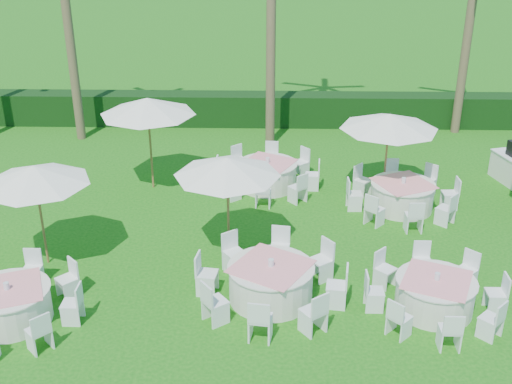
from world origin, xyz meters
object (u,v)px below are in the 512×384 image
at_px(banquet_table_a, 10,304).
at_px(banquet_table_e, 267,174).
at_px(banquet_table_c, 435,294).
at_px(umbrella_c, 148,106).
at_px(banquet_table_b, 271,282).
at_px(umbrella_b, 227,167).
at_px(umbrella_a, 35,175).
at_px(umbrella_d, 389,121).
at_px(banquet_table_f, 402,195).

bearing_deg(banquet_table_a, banquet_table_e, 52.46).
relative_size(banquet_table_c, banquet_table_e, 0.94).
height_order(banquet_table_c, umbrella_c, umbrella_c).
xyz_separation_m(banquet_table_b, banquet_table_c, (3.48, -0.33, -0.04)).
relative_size(banquet_table_c, umbrella_b, 1.16).
distance_m(umbrella_b, umbrella_c, 4.69).
height_order(banquet_table_b, banquet_table_e, banquet_table_b).
relative_size(umbrella_a, umbrella_b, 0.99).
distance_m(umbrella_a, umbrella_b, 4.38).
relative_size(banquet_table_a, umbrella_d, 1.07).
bearing_deg(banquet_table_a, umbrella_a, 89.84).
height_order(banquet_table_b, umbrella_b, umbrella_b).
height_order(banquet_table_c, banquet_table_e, banquet_table_e).
distance_m(umbrella_c, umbrella_d, 6.90).
xyz_separation_m(banquet_table_e, banquet_table_f, (3.80, -1.40, -0.00)).
bearing_deg(umbrella_d, banquet_table_c, -88.31).
bearing_deg(banquet_table_f, umbrella_c, 169.85).
bearing_deg(banquet_table_e, umbrella_a, -139.22).
relative_size(banquet_table_b, umbrella_a, 1.32).
relative_size(banquet_table_a, umbrella_b, 1.17).
xyz_separation_m(umbrella_a, umbrella_c, (1.81, 4.45, 0.25)).
relative_size(banquet_table_c, umbrella_c, 1.06).
bearing_deg(banquet_table_c, banquet_table_a, -176.29).
xyz_separation_m(banquet_table_c, umbrella_a, (-8.86, 1.75, 1.91)).
xyz_separation_m(banquet_table_a, banquet_table_f, (9.08, 5.47, 0.02)).
distance_m(banquet_table_b, umbrella_b, 2.90).
height_order(banquet_table_f, umbrella_d, umbrella_d).
height_order(banquet_table_a, umbrella_a, umbrella_a).
bearing_deg(umbrella_b, umbrella_c, 122.86).
height_order(banquet_table_e, umbrella_d, umbrella_d).
height_order(banquet_table_a, banquet_table_b, banquet_table_b).
relative_size(banquet_table_a, banquet_table_e, 0.95).
relative_size(banquet_table_a, banquet_table_b, 0.90).
xyz_separation_m(banquet_table_c, banquet_table_e, (-3.59, 6.30, 0.02)).
xyz_separation_m(banquet_table_b, umbrella_d, (3.31, 5.44, 1.85)).
bearing_deg(umbrella_c, banquet_table_b, -58.61).
bearing_deg(banquet_table_c, umbrella_c, 138.72).
distance_m(umbrella_a, umbrella_c, 4.81).
bearing_deg(banquet_table_f, banquet_table_c, -92.44).
bearing_deg(umbrella_b, banquet_table_f, 29.14).
height_order(banquet_table_a, umbrella_b, umbrella_b).
bearing_deg(umbrella_a, banquet_table_b, -14.75).
relative_size(banquet_table_c, umbrella_d, 1.06).
bearing_deg(banquet_table_b, banquet_table_a, -170.46).
xyz_separation_m(banquet_table_a, banquet_table_b, (5.39, 0.91, 0.04)).
bearing_deg(umbrella_b, umbrella_a, -173.27).
bearing_deg(umbrella_b, banquet_table_b, -61.77).
bearing_deg(banquet_table_c, banquet_table_f, 87.56).
relative_size(banquet_table_b, banquet_table_c, 1.12).
relative_size(banquet_table_a, umbrella_c, 1.07).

